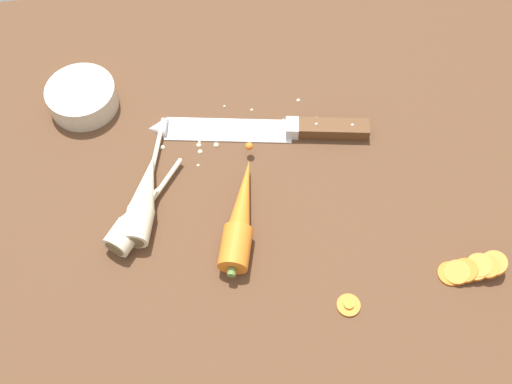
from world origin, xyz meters
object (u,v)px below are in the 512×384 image
Objects in this scene: parsnip_front at (137,217)px; carrot_slice_stray_near at (349,305)px; parsnip_mid_left at (144,198)px; whole_carrot at (240,216)px; carrot_slice_stack at (472,269)px; chefs_knife at (255,129)px; prep_bowl at (82,97)px.

carrot_slice_stray_near is at bearing -30.52° from parsnip_front.
whole_carrot is at bearing -20.11° from parsnip_mid_left.
parsnip_front is at bearing 163.23° from carrot_slice_stack.
whole_carrot is 14.70cm from parsnip_front.
carrot_slice_stray_near is (26.26, -19.23, -1.62)cm from parsnip_mid_left.
carrot_slice_stack is at bearing 8.23° from carrot_slice_stray_near.
parsnip_front is 0.70× the size of parsnip_mid_left.
whole_carrot is 2.31× the size of carrot_slice_stack.
chefs_knife is 16.58cm from whole_carrot.
carrot_slice_stack is 17.90cm from carrot_slice_stray_near.
whole_carrot is 33.52cm from prep_bowl.
whole_carrot is (-4.20, -15.97, 1.45)cm from chefs_knife.
prep_bowl reaches higher than carrot_slice_stack.
whole_carrot reaches higher than carrot_slice_stray_near.
chefs_knife is 23.54cm from parsnip_front.
carrot_slice_stray_near is 52.75cm from prep_bowl.
whole_carrot reaches higher than parsnip_mid_left.
parsnip_front is at bearing 149.48° from carrot_slice_stray_near.
parsnip_mid_left and prep_bowl have the same top height.
carrot_slice_stray_near is (-17.70, -2.56, -0.71)cm from carrot_slice_stack.
parsnip_front is 31.84cm from carrot_slice_stray_near.
chefs_knife is at bearing 36.95° from parsnip_front.
chefs_knife is 1.58× the size of parsnip_mid_left.
parsnip_front is at bearing -71.00° from prep_bowl.
parsnip_mid_left is 21.89cm from prep_bowl.
carrot_slice_stray_near is 0.29× the size of prep_bowl.
prep_bowl is at bearing 132.05° from carrot_slice_stray_near.
carrot_slice_stack is 64.42cm from prep_bowl.
whole_carrot reaches higher than parsnip_front.
whole_carrot reaches higher than carrot_slice_stack.
parsnip_mid_left is (1.14, 3.08, -0.00)cm from parsnip_front.
whole_carrot is at bearing 131.85° from carrot_slice_stray_near.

